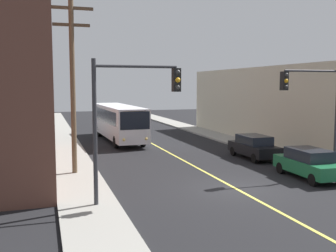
% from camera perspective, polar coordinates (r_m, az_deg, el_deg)
% --- Properties ---
extents(ground_plane, '(120.00, 120.00, 0.00)m').
position_cam_1_polar(ground_plane, '(20.13, 9.62, -8.82)').
color(ground_plane, black).
extents(sidewalk_left, '(2.50, 90.00, 0.15)m').
position_cam_1_polar(sidewalk_left, '(27.81, -13.76, -4.63)').
color(sidewalk_left, gray).
rests_on(sidewalk_left, ground).
extents(sidewalk_right, '(2.50, 90.00, 0.15)m').
position_cam_1_polar(sidewalk_right, '(32.13, 13.04, -3.20)').
color(sidewalk_right, gray).
rests_on(sidewalk_right, ground).
extents(lane_stripe_center, '(0.16, 60.00, 0.01)m').
position_cam_1_polar(lane_stripe_center, '(33.90, -2.00, -2.70)').
color(lane_stripe_center, '#D8CC4C').
rests_on(lane_stripe_center, ground).
extents(building_right_warehouse, '(12.00, 24.86, 6.60)m').
position_cam_1_polar(building_right_warehouse, '(39.37, 19.08, 3.01)').
color(building_right_warehouse, beige).
rests_on(building_right_warehouse, ground).
extents(city_bus, '(3.00, 12.23, 3.20)m').
position_cam_1_polar(city_bus, '(36.47, -7.17, 0.74)').
color(city_bus, silver).
rests_on(city_bus, ground).
extents(parked_car_green, '(1.92, 4.45, 1.62)m').
position_cam_1_polar(parked_car_green, '(23.06, 19.57, -5.04)').
color(parked_car_green, '#196038').
rests_on(parked_car_green, ground).
extents(parked_car_black, '(1.85, 4.42, 1.62)m').
position_cam_1_polar(parked_car_black, '(28.13, 12.22, -2.89)').
color(parked_car_black, black).
rests_on(parked_car_black, ground).
extents(utility_pole_near, '(2.40, 0.28, 9.69)m').
position_cam_1_polar(utility_pole_near, '(22.70, -13.53, 6.77)').
color(utility_pole_near, brown).
rests_on(utility_pole_near, sidewalk_left).
extents(traffic_signal_left_corner, '(3.75, 0.48, 6.00)m').
position_cam_1_polar(traffic_signal_left_corner, '(16.61, -5.23, 3.18)').
color(traffic_signal_left_corner, '#2D2D33').
rests_on(traffic_signal_left_corner, sidewalk_left).
extents(traffic_signal_right_corner, '(3.75, 0.48, 6.00)m').
position_cam_1_polar(traffic_signal_right_corner, '(23.46, 20.27, 3.64)').
color(traffic_signal_right_corner, '#2D2D33').
rests_on(traffic_signal_right_corner, sidewalk_right).
extents(fire_hydrant, '(0.44, 0.26, 0.84)m').
position_cam_1_polar(fire_hydrant, '(27.96, 17.20, -3.61)').
color(fire_hydrant, red).
rests_on(fire_hydrant, sidewalk_right).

